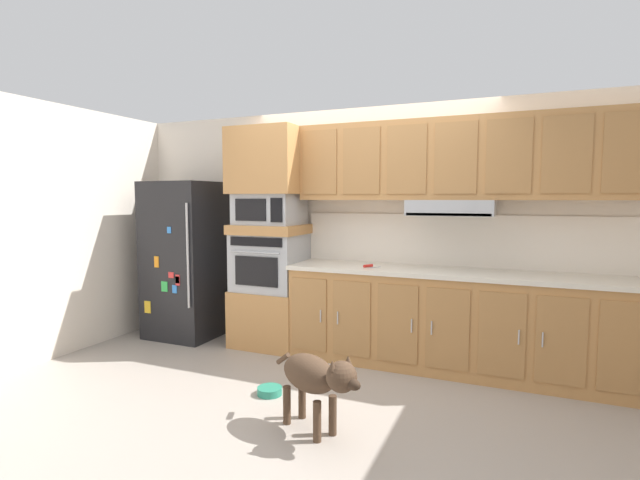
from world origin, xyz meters
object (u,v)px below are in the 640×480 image
dog_food_bowl (270,391)px  screwdriver (369,266)px  dog (316,377)px  microwave (270,209)px  refrigerator (186,259)px  built_in_oven (270,262)px

dog_food_bowl → screwdriver: bearing=64.7°
dog_food_bowl → dog: bearing=-35.6°
microwave → dog_food_bowl: 1.94m
microwave → dog_food_bowl: (0.63, -1.15, -1.43)m
refrigerator → built_in_oven: size_ratio=2.51×
microwave → dog: 2.26m
microwave → dog_food_bowl: microwave is taller
built_in_oven → microwave: size_ratio=1.09×
refrigerator → microwave: (1.06, 0.07, 0.58)m
refrigerator → dog: bearing=-33.5°
dog → microwave: bearing=153.6°
screwdriver → dog_food_bowl: 1.47m
microwave → screwdriver: (1.12, -0.10, -0.53)m
built_in_oven → dog_food_bowl: bearing=-61.4°
refrigerator → screwdriver: (2.19, -0.03, 0.05)m
built_in_oven → dog_food_bowl: size_ratio=3.50×
refrigerator → screwdriver: 2.19m
screwdriver → dog_food_bowl: screwdriver is taller
built_in_oven → dog_food_bowl: 1.57m
dog → dog_food_bowl: dog is taller
refrigerator → dog: refrigerator is taller
built_in_oven → microwave: bearing=-0.8°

